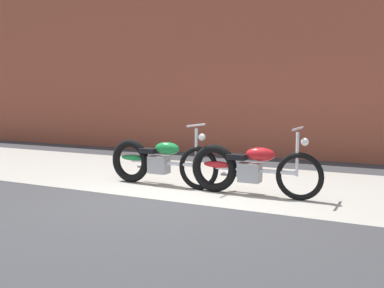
# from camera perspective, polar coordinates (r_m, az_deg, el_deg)

# --- Properties ---
(ground_plane) EXTENTS (80.00, 80.00, 0.00)m
(ground_plane) POSITION_cam_1_polar(r_m,az_deg,el_deg) (6.40, -3.79, -7.12)
(ground_plane) COLOR #38383A
(sidewalk_slab) EXTENTS (36.00, 3.50, 0.01)m
(sidewalk_slab) POSITION_cam_1_polar(r_m,az_deg,el_deg) (7.92, 2.74, -4.52)
(sidewalk_slab) COLOR #9E998E
(sidewalk_slab) RESTS_ON ground
(brick_building_wall) EXTENTS (36.00, 0.50, 5.77)m
(brick_building_wall) POSITION_cam_1_polar(r_m,az_deg,el_deg) (11.11, 10.40, 13.39)
(brick_building_wall) COLOR brown
(brick_building_wall) RESTS_ON ground
(motorcycle_green) EXTENTS (2.01, 0.58, 1.03)m
(motorcycle_green) POSITION_cam_1_polar(r_m,az_deg,el_deg) (7.44, -4.70, -2.14)
(motorcycle_green) COLOR black
(motorcycle_green) RESTS_ON ground
(motorcycle_red) EXTENTS (2.01, 0.58, 1.03)m
(motorcycle_red) POSITION_cam_1_polar(r_m,az_deg,el_deg) (6.72, 6.70, -3.06)
(motorcycle_red) COLOR black
(motorcycle_red) RESTS_ON ground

